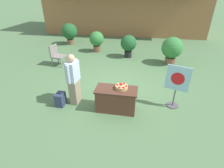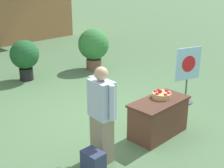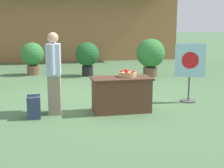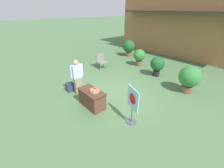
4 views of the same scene
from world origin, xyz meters
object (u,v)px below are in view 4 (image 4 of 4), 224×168
patio_chair (101,60)px  potted_plant_near_right (129,47)px  backpack (70,87)px  apple_basket (95,90)px  potted_plant_far_right (189,78)px  person_visitor (77,77)px  potted_plant_near_left (157,64)px  display_table (92,99)px  potted_plant_far_left (139,56)px  poster_board (133,104)px

patio_chair → potted_plant_near_right: bearing=109.6°
backpack → potted_plant_near_right: potted_plant_near_right is taller
potted_plant_near_right → apple_basket: bearing=-56.8°
patio_chair → potted_plant_far_right: potted_plant_far_right is taller
apple_basket → patio_chair: bearing=139.5°
apple_basket → potted_plant_near_right: 7.60m
person_visitor → potted_plant_near_left: (1.24, 4.47, -0.11)m
display_table → patio_chair: bearing=137.8°
display_table → potted_plant_near_left: potted_plant_near_left is taller
potted_plant_far_right → patio_chair: bearing=-168.7°
apple_basket → patio_chair: 4.51m
person_visitor → potted_plant_near_right: bearing=119.4°
apple_basket → potted_plant_near_left: (-0.23, 4.56, -0.06)m
potted_plant_far_right → potted_plant_far_left: potted_plant_far_right is taller
poster_board → person_visitor: bearing=-64.6°
apple_basket → person_visitor: size_ratio=0.22×
person_visitor → backpack: size_ratio=3.83×
person_visitor → potted_plant_near_left: 4.65m
person_visitor → potted_plant_far_left: bearing=103.1°
backpack → potted_plant_near_left: potted_plant_near_left is taller
poster_board → patio_chair: bearing=-97.4°
display_table → potted_plant_far_right: bearing=63.7°
poster_board → potted_plant_far_left: poster_board is taller
person_visitor → potted_plant_near_right: size_ratio=1.23×
patio_chair → backpack: bearing=-55.6°
potted_plant_near_right → backpack: bearing=-70.7°
display_table → potted_plant_far_left: bearing=110.3°
potted_plant_near_left → potted_plant_far_left: (-1.85, 0.62, -0.02)m
backpack → poster_board: (3.44, 0.57, 0.55)m
apple_basket → person_visitor: (-1.47, 0.09, 0.05)m
poster_board → potted_plant_far_right: size_ratio=1.04×
display_table → poster_board: 1.82m
display_table → patio_chair: patio_chair is taller
patio_chair → display_table: bearing=-34.7°
backpack → potted_plant_near_right: (-2.28, 6.50, 0.57)m
person_visitor → poster_board: bearing=12.4°
apple_basket → potted_plant_far_right: bearing=65.0°
poster_board → patio_chair: poster_board is taller
poster_board → potted_plant_near_left: poster_board is taller
apple_basket → potted_plant_far_right: 4.39m
potted_plant_far_right → potted_plant_far_left: bearing=163.0°
person_visitor → potted_plant_far_left: size_ratio=1.41×
poster_board → potted_plant_far_left: 6.01m
person_visitor → poster_board: 3.06m
poster_board → potted_plant_far_right: (0.29, 3.56, -0.00)m
backpack → potted_plant_far_left: potted_plant_far_left is taller
display_table → apple_basket: size_ratio=3.37×
potted_plant_near_left → backpack: bearing=-109.3°
apple_basket → poster_board: (1.57, 0.42, -0.01)m
display_table → potted_plant_far_left: (-1.94, 5.24, 0.32)m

